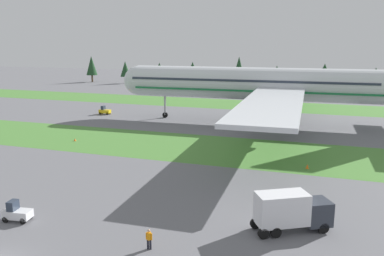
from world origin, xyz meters
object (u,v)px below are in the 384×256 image
object	(u,v)px
airliner	(276,84)
taxiway_marker_0	(75,140)
baggage_tug	(17,213)
catering_truck	(291,210)
pushback_tractor	(105,111)
ground_crew_marshaller	(149,238)
taxiway_marker_1	(307,166)

from	to	relation	value
airliner	taxiway_marker_0	xyz separation A→B (m)	(-30.35, -25.68, -7.90)
baggage_tug	taxiway_marker_0	bearing A→B (deg)	-163.38
catering_truck	airliner	bearing A→B (deg)	159.06
pushback_tractor	taxiway_marker_0	size ratio (longest dim) A/B	5.79
baggage_tug	catering_truck	world-z (taller)	catering_truck
taxiway_marker_0	ground_crew_marshaller	bearing A→B (deg)	-47.36
taxiway_marker_1	catering_truck	bearing A→B (deg)	-91.67
pushback_tractor	taxiway_marker_0	world-z (taller)	pushback_tractor
pushback_tractor	taxiway_marker_1	xyz separation A→B (m)	(46.75, -27.65, -0.50)
baggage_tug	taxiway_marker_0	xyz separation A→B (m)	(-13.03, 28.44, -0.59)
ground_crew_marshaller	pushback_tractor	bearing A→B (deg)	-58.65
baggage_tug	pushback_tractor	world-z (taller)	same
ground_crew_marshaller	baggage_tug	bearing A→B (deg)	-6.06
ground_crew_marshaller	taxiway_marker_1	xyz separation A→B (m)	(11.16, 26.06, -0.63)
airliner	baggage_tug	world-z (taller)	airliner
ground_crew_marshaller	taxiway_marker_0	size ratio (longest dim) A/B	3.81
catering_truck	pushback_tractor	size ratio (longest dim) A/B	2.72
airliner	pushback_tractor	distance (m)	39.58
taxiway_marker_0	baggage_tug	bearing A→B (deg)	-65.38
baggage_tug	ground_crew_marshaller	xyz separation A→B (m)	(14.03, -0.95, 0.13)
catering_truck	taxiway_marker_0	world-z (taller)	catering_truck
catering_truck	ground_crew_marshaller	xyz separation A→B (m)	(-10.60, -6.99, -1.01)
airliner	baggage_tug	distance (m)	57.29
catering_truck	ground_crew_marshaller	bearing A→B (deg)	-86.19
pushback_tractor	taxiway_marker_1	distance (m)	54.32
catering_truck	taxiway_marker_0	bearing A→B (deg)	-150.33
baggage_tug	taxiway_marker_0	size ratio (longest dim) A/B	6.04
pushback_tractor	ground_crew_marshaller	size ratio (longest dim) A/B	1.52
baggage_tug	ground_crew_marshaller	distance (m)	14.06
catering_truck	pushback_tractor	bearing A→B (deg)	-164.92
baggage_tug	taxiway_marker_1	size ratio (longest dim) A/B	4.42
pushback_tractor	taxiway_marker_1	bearing A→B (deg)	57.40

